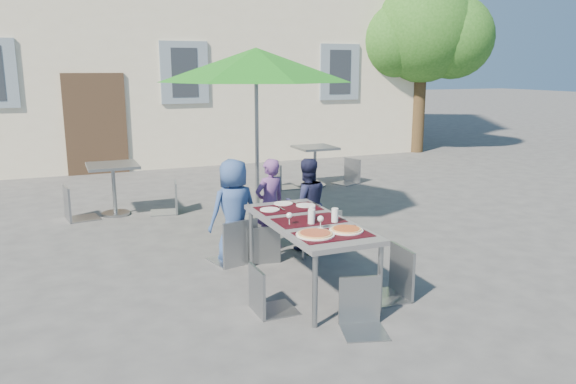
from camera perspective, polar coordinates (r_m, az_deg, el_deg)
name	(u,v)px	position (r m, az deg, el deg)	size (l,w,h in m)	color
ground	(335,270)	(6.63, 4.77, -7.91)	(90.00, 90.00, 0.00)	#404042
tree	(423,32)	(16.13, 13.54, 15.53)	(3.60, 3.00, 4.70)	#41301C
dining_table	(309,226)	(5.88, 2.13, -3.43)	(0.80, 1.85, 0.76)	#414246
pizza_near_left	(315,234)	(5.33, 2.78, -4.28)	(0.37, 0.37, 0.03)	white
pizza_near_right	(346,230)	(5.50, 5.94, -3.82)	(0.33, 0.33, 0.03)	white
glassware	(316,216)	(5.75, 2.91, -2.41)	(0.54, 0.39, 0.15)	silver
place_settings	(287,206)	(6.43, -0.14, -1.43)	(0.71, 0.43, 0.01)	white
child_0	(234,211)	(6.75, -5.50, -1.93)	(0.62, 0.40, 1.26)	#2E487F
child_1	(270,205)	(7.19, -1.86, -1.28)	(0.43, 0.29, 1.19)	#643C7C
child_2	(306,204)	(7.20, 1.88, -1.25)	(0.58, 0.33, 1.19)	#1C1E3D
chair_0	(235,213)	(6.67, -5.39, -2.16)	(0.56, 0.57, 1.06)	#91979D
chair_1	(263,221)	(6.75, -2.59, -2.97)	(0.44, 0.44, 0.87)	gray
chair_2	(322,205)	(7.11, 3.45, -1.33)	(0.46, 0.46, 1.04)	gray
chair_3	(266,262)	(5.35, -2.26, -7.12)	(0.40, 0.39, 0.88)	gray
chair_4	(394,242)	(5.78, 10.74, -5.06)	(0.47, 0.46, 1.00)	gray
chair_5	(363,275)	(5.08, 7.63, -8.38)	(0.48, 0.48, 0.87)	gray
patio_umbrella	(256,66)	(8.14, -3.27, 12.67)	(2.82, 2.82, 2.59)	#94979B
cafe_table_0	(113,179)	(9.30, -17.32, 1.31)	(0.77, 0.77, 0.82)	#94979B
bg_chair_l_0	(73,181)	(9.20, -21.03, 1.01)	(0.52, 0.51, 1.03)	gray
bg_chair_r_0	(169,178)	(9.23, -12.02, 1.36)	(0.50, 0.50, 0.97)	#91989C
cafe_table_1	(315,158)	(11.07, 2.76, 3.45)	(0.75, 0.75, 0.80)	#94979B
bg_chair_l_1	(282,160)	(10.88, -0.63, 3.22)	(0.43, 0.42, 0.94)	gray
bg_chair_r_1	(349,156)	(11.47, 6.26, 3.63)	(0.54, 0.54, 0.94)	gray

